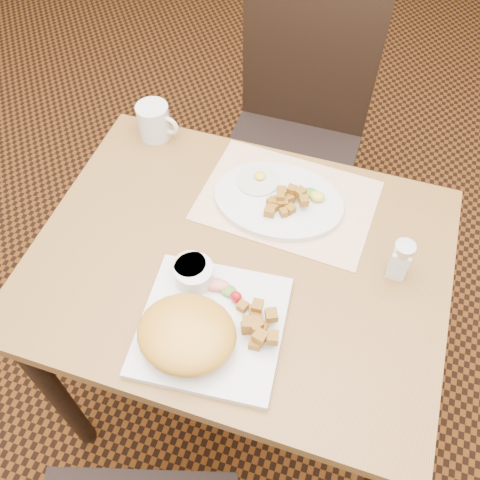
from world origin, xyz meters
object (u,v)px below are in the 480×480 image
at_px(plate_oval, 279,200).
at_px(salt_shaker, 400,259).
at_px(table, 239,284).
at_px(chair_far, 295,127).
at_px(coffee_mug, 155,121).
at_px(plate_square, 212,326).

height_order(plate_oval, salt_shaker, salt_shaker).
bearing_deg(table, chair_far, 92.60).
distance_m(chair_far, plate_oval, 0.55).
bearing_deg(chair_far, coffee_mug, 52.18).
relative_size(plate_square, coffee_mug, 2.47).
distance_m(plate_square, coffee_mug, 0.58).
bearing_deg(table, coffee_mug, 137.00).
distance_m(chair_far, plate_square, 0.88).
bearing_deg(table, plate_square, -89.54).
bearing_deg(plate_square, salt_shaker, 36.68).
distance_m(plate_oval, salt_shaker, 0.31).
xyz_separation_m(plate_square, plate_oval, (0.04, 0.35, 0.00)).
distance_m(plate_square, salt_shaker, 0.41).
bearing_deg(chair_far, plate_square, 92.41).
distance_m(table, coffee_mug, 0.47).
distance_m(table, salt_shaker, 0.37).
relative_size(chair_far, plate_square, 3.46).
relative_size(plate_oval, salt_shaker, 3.05).
xyz_separation_m(table, plate_oval, (0.04, 0.18, 0.12)).
relative_size(table, plate_oval, 2.96).
height_order(table, coffee_mug, coffee_mug).
distance_m(salt_shaker, coffee_mug, 0.69).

